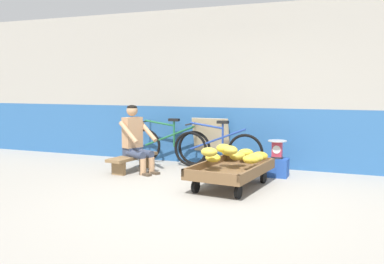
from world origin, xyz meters
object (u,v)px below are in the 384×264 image
bicycle_far_left (217,149)px  bicycle_near_left (169,145)px  banana_cart (231,171)px  low_bench (133,159)px  weighing_scale (277,149)px  vendor_seated (136,139)px  sign_board (211,141)px  plastic_crate (277,168)px

bicycle_far_left → bicycle_near_left: bearing=172.1°
banana_cart → low_bench: (-1.93, 0.55, -0.04)m
weighing_scale → bicycle_near_left: size_ratio=0.18×
vendor_seated → sign_board: bearing=48.7°
plastic_crate → bicycle_far_left: 1.18m
banana_cart → bicycle_near_left: size_ratio=0.92×
banana_cart → bicycle_far_left: 1.46m
plastic_crate → bicycle_far_left: bearing=164.5°
bicycle_near_left → bicycle_far_left: bearing=-7.9°
low_bench → vendor_seated: (0.08, -0.03, 0.37)m
sign_board → plastic_crate: bearing=-25.3°
plastic_crate → weighing_scale: 0.30m
banana_cart → bicycle_far_left: (-0.65, 1.31, 0.11)m
low_bench → bicycle_near_left: bicycle_near_left is taller
plastic_crate → bicycle_far_left: size_ratio=0.22×
bicycle_near_left → sign_board: (0.79, 0.18, 0.08)m
vendor_seated → weighing_scale: vendor_seated is taller
bicycle_far_left → plastic_crate: bearing=-15.5°
low_bench → sign_board: (1.06, 1.08, 0.24)m
banana_cart → plastic_crate: (0.47, 0.99, -0.09)m
banana_cart → bicycle_near_left: bicycle_near_left is taller
weighing_scale → plastic_crate: bearing=90.0°
vendor_seated → bicycle_far_left: size_ratio=0.69×
banana_cart → weighing_scale: weighing_scale is taller
vendor_seated → bicycle_near_left: vendor_seated is taller
weighing_scale → sign_board: (-1.34, 0.63, -0.02)m
sign_board → low_bench: bearing=-134.5°
banana_cart → plastic_crate: bearing=64.6°
low_bench → bicycle_near_left: 0.95m
banana_cart → plastic_crate: size_ratio=4.24×
banana_cart → weighing_scale: 1.12m
low_bench → plastic_crate: 2.44m
weighing_scale → bicycle_far_left: 1.17m
low_bench → weighing_scale: 2.45m
low_bench → plastic_crate: bearing=10.6°
weighing_scale → bicycle_far_left: bearing=164.4°
weighing_scale → bicycle_far_left: (-1.12, 0.31, -0.10)m
low_bench → sign_board: bearing=45.5°
weighing_scale → sign_board: sign_board is taller
vendor_seated → bicycle_near_left: size_ratio=0.69×
vendor_seated → sign_board: (0.98, 1.12, -0.13)m
bicycle_far_left → sign_board: (-0.22, 0.32, 0.08)m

